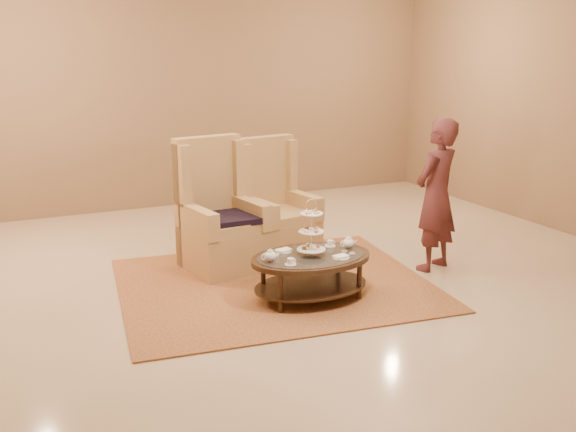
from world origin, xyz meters
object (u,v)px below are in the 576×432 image
armchair_right (275,216)px  person (436,195)px  tea_table (311,263)px  armchair_left (219,225)px

armchair_right → person: size_ratio=0.82×
armchair_right → tea_table: bearing=-110.0°
person → armchair_right: bearing=-63.5°
person → tea_table: bearing=-13.4°
tea_table → armchair_left: bearing=112.6°
armchair_left → person: person is taller
armchair_right → person: (1.36, -1.22, 0.37)m
armchair_left → armchair_right: bearing=4.1°
armchair_left → person: 2.37m
tea_table → person: 1.70m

